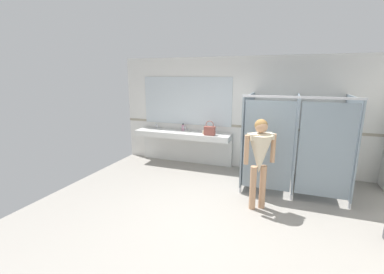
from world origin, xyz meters
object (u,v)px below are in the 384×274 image
person_standing (260,154)px  paper_cup (204,132)px  soap_dispenser (183,127)px  handbag (210,130)px

person_standing → paper_cup: person_standing is taller
person_standing → paper_cup: size_ratio=18.68×
person_standing → soap_dispenser: 2.87m
soap_dispenser → paper_cup: (0.64, -0.22, -0.04)m
paper_cup → handbag: bearing=-25.2°
person_standing → handbag: 2.09m
handbag → paper_cup: size_ratio=4.15×
soap_dispenser → handbag: bearing=-20.4°
paper_cup → soap_dispenser: bearing=160.8°
handbag → soap_dispenser: 0.87m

